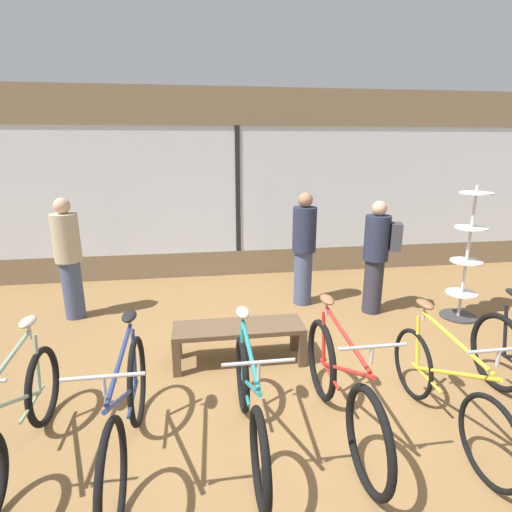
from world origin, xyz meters
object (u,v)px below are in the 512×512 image
bicycle_right (445,389)px  customer_by_window (304,247)px  accessory_rack (466,266)px  bicycle_far_left (17,422)px  display_bench (239,332)px  bicycle_center_left (249,405)px  customer_near_rack (377,254)px  bicycle_center_right (341,389)px  bicycle_left (127,417)px  customer_mid_floor (69,257)px

bicycle_right → customer_by_window: bearing=98.7°
bicycle_right → accessory_rack: 2.60m
bicycle_far_left → display_bench: 2.12m
bicycle_center_left → bicycle_right: size_ratio=0.99×
customer_near_rack → bicycle_center_right: bearing=-120.1°
customer_by_window → customer_near_rack: bearing=-26.5°
bicycle_far_left → bicycle_right: bicycle_far_left is taller
bicycle_far_left → bicycle_left: size_ratio=0.95×
customer_by_window → customer_mid_floor: (-3.22, -0.02, -0.01)m
bicycle_far_left → customer_by_window: bearing=43.9°
accessory_rack → display_bench: accessory_rack is taller
display_bench → customer_near_rack: (2.02, 1.07, 0.50)m
bicycle_center_left → customer_mid_floor: (-2.05, 2.76, 0.49)m
bicycle_center_left → bicycle_right: bicycle_center_left is taller
bicycle_far_left → bicycle_left: bearing=-7.8°
accessory_rack → bicycle_left: bearing=-153.3°
bicycle_far_left → bicycle_right: (3.29, -0.09, 0.01)m
customer_near_rack → customer_by_window: (-0.91, 0.45, 0.02)m
bicycle_left → bicycle_center_left: bicycle_left is taller
bicycle_right → accessory_rack: bearing=52.4°
bicycle_center_left → accessory_rack: accessory_rack is taller
customer_near_rack → display_bench: bearing=-152.1°
bicycle_left → display_bench: bearing=54.4°
bicycle_left → customer_by_window: bearing=54.1°
bicycle_center_right → bicycle_right: bearing=-6.3°
accessory_rack → customer_near_rack: accessory_rack is taller
customer_mid_floor → customer_near_rack: bearing=-5.9°
bicycle_far_left → bicycle_center_left: bearing=-1.5°
accessory_rack → customer_near_rack: 1.15m
accessory_rack → bicycle_far_left: bearing=-158.2°
bicycle_left → bicycle_center_right: bearing=3.7°
customer_by_window → bicycle_far_left: bearing=-136.1°
bicycle_left → bicycle_center_right: 1.65m
bicycle_center_left → customer_by_window: (1.16, 2.79, 0.50)m
bicycle_far_left → customer_near_rack: bearing=31.3°
bicycle_center_right → customer_by_window: bearing=81.4°
customer_near_rack → bicycle_right: bearing=-101.3°
bicycle_far_left → customer_mid_floor: bearing=97.7°
bicycle_center_right → customer_near_rack: size_ratio=1.14×
bicycle_center_left → display_bench: bicycle_center_left is taller
accessory_rack → bicycle_center_left: bearing=-147.9°
bicycle_center_right → display_bench: bicycle_center_right is taller
bicycle_left → accessory_rack: size_ratio=1.00×
bicycle_center_left → display_bench: bearing=87.7°
bicycle_far_left → bicycle_right: bearing=-1.6°
customer_near_rack → customer_mid_floor: size_ratio=0.96×
bicycle_center_right → bicycle_right: 0.86m
customer_by_window → bicycle_center_right: bearing=-98.6°
bicycle_right → customer_near_rack: bearing=78.7°
display_bench → customer_mid_floor: customer_mid_floor is taller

